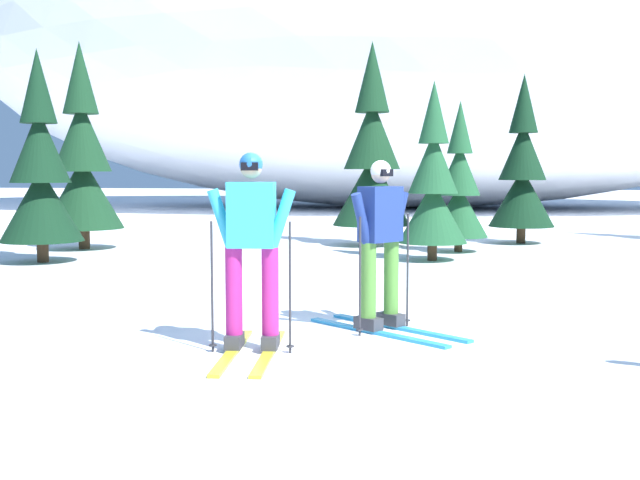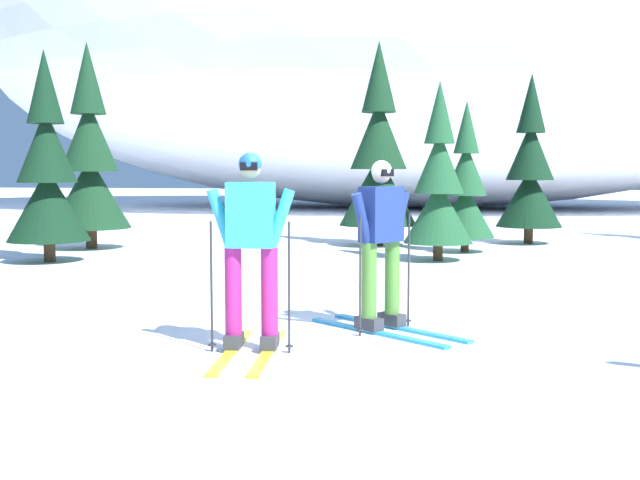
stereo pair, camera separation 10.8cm
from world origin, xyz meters
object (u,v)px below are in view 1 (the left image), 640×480
at_px(pine_tree_far_left, 82,163).
at_px(pine_tree_center_right, 459,189).
at_px(skier_cyan_jacket, 252,248).
at_px(pine_tree_center, 433,186).
at_px(skier_navy_jacket, 381,243).
at_px(pine_tree_left, 40,174).
at_px(pine_tree_center_left, 372,161).
at_px(pine_tree_right, 522,173).

height_order(pine_tree_far_left, pine_tree_center_right, pine_tree_far_left).
xyz_separation_m(skier_cyan_jacket, pine_tree_center, (1.51, 7.27, 0.41)).
distance_m(skier_navy_jacket, pine_tree_left, 7.97).
bearing_deg(pine_tree_left, pine_tree_center, 11.04).
relative_size(pine_tree_center_left, pine_tree_center_right, 1.46).
bearing_deg(pine_tree_left, pine_tree_far_left, 98.30).
height_order(pine_tree_far_left, pine_tree_right, pine_tree_far_left).
bearing_deg(pine_tree_far_left, skier_cyan_jacket, -56.05).
relative_size(pine_tree_far_left, pine_tree_left, 1.14).
relative_size(skier_navy_jacket, pine_tree_far_left, 0.41).
xyz_separation_m(pine_tree_far_left, pine_tree_right, (8.97, 2.64, -0.21)).
xyz_separation_m(pine_tree_far_left, pine_tree_center_left, (5.75, 1.67, 0.05)).
bearing_deg(pine_tree_center_left, skier_navy_jacket, -84.41).
bearing_deg(pine_tree_left, pine_tree_right, 29.76).
bearing_deg(pine_tree_left, skier_navy_jacket, -37.83).
xyz_separation_m(skier_navy_jacket, pine_tree_far_left, (-6.61, 7.17, 0.87)).
xyz_separation_m(skier_cyan_jacket, pine_tree_center_right, (2.01, 8.85, 0.32)).
bearing_deg(skier_navy_jacket, pine_tree_right, 76.48).
height_order(pine_tree_center, pine_tree_right, pine_tree_right).
xyz_separation_m(pine_tree_center, pine_tree_right, (1.91, 3.62, 0.22)).
bearing_deg(pine_tree_center, pine_tree_far_left, 172.09).
height_order(skier_cyan_jacket, pine_tree_far_left, pine_tree_far_left).
distance_m(pine_tree_center, pine_tree_center_right, 1.66).
xyz_separation_m(pine_tree_left, pine_tree_center_left, (5.41, 3.97, 0.27)).
xyz_separation_m(pine_tree_left, pine_tree_right, (8.64, 4.94, 0.01)).
xyz_separation_m(skier_cyan_jacket, pine_tree_far_left, (-5.56, 8.25, 0.84)).
relative_size(skier_cyan_jacket, pine_tree_center, 0.55).
distance_m(pine_tree_left, pine_tree_center, 6.86).
bearing_deg(pine_tree_center, pine_tree_right, 62.27).
distance_m(pine_tree_far_left, pine_tree_center_left, 5.99).
distance_m(pine_tree_far_left, pine_tree_center_right, 7.60).
relative_size(pine_tree_center, pine_tree_center_right, 1.07).
bearing_deg(pine_tree_far_left, pine_tree_right, 16.41).
height_order(skier_cyan_jacket, pine_tree_center, pine_tree_center).
height_order(pine_tree_far_left, pine_tree_left, pine_tree_far_left).
bearing_deg(pine_tree_center_left, pine_tree_center, -63.57).
xyz_separation_m(skier_cyan_jacket, pine_tree_right, (3.42, 10.90, 0.63)).
relative_size(pine_tree_far_left, pine_tree_right, 1.13).
bearing_deg(skier_cyan_jacket, skier_navy_jacket, 45.78).
relative_size(pine_tree_center_right, pine_tree_right, 0.80).
bearing_deg(pine_tree_far_left, pine_tree_center_left, 16.24).
relative_size(skier_navy_jacket, pine_tree_center, 0.54).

